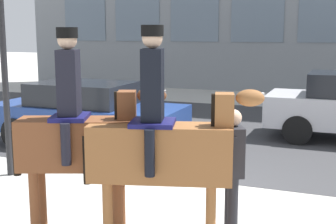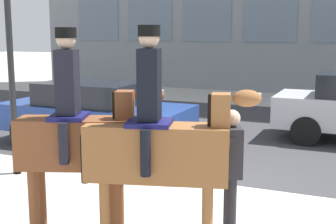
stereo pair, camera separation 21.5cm
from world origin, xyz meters
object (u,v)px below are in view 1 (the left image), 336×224
pedestrian_bystander (231,166)px  street_car_near_lane (87,112)px  traffic_light (0,6)px  mounted_horse_lead (80,137)px  mounted_horse_companion (163,146)px

pedestrian_bystander → street_car_near_lane: bearing=-66.3°
traffic_light → mounted_horse_lead: bearing=-36.0°
mounted_horse_companion → traffic_light: traffic_light is taller
mounted_horse_companion → street_car_near_lane: mounted_horse_companion is taller
street_car_near_lane → traffic_light: (-0.15, -2.44, 2.22)m
pedestrian_bystander → traffic_light: 4.97m
traffic_light → mounted_horse_companion: bearing=-27.1°
mounted_horse_lead → traffic_light: bearing=122.8°
mounted_horse_lead → mounted_horse_companion: bearing=-16.9°
mounted_horse_lead → pedestrian_bystander: bearing=3.7°
pedestrian_bystander → traffic_light: bearing=-41.1°
pedestrian_bystander → traffic_light: size_ratio=0.37×
mounted_horse_lead → pedestrian_bystander: 1.82m
pedestrian_bystander → mounted_horse_companion: bearing=23.0°
mounted_horse_lead → pedestrian_bystander: (1.61, 0.75, -0.38)m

